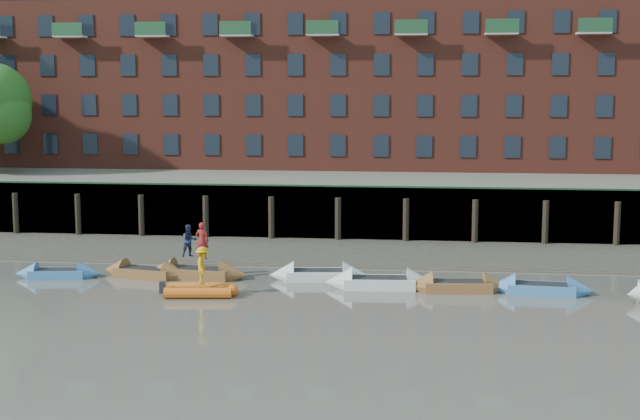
% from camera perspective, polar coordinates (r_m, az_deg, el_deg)
% --- Properties ---
extents(ground, '(220.00, 220.00, 0.00)m').
position_cam_1_polar(ground, '(32.14, -6.22, -8.52)').
color(ground, '#5F5A52').
rests_on(ground, ground).
extents(foreshore, '(110.00, 8.00, 0.50)m').
position_cam_1_polar(foreshore, '(49.39, -1.57, -2.70)').
color(foreshore, '#3D382F').
rests_on(foreshore, ground).
extents(mud_band, '(110.00, 1.60, 0.10)m').
position_cam_1_polar(mud_band, '(46.09, -2.18, -3.47)').
color(mud_band, '#4C4336').
rests_on(mud_band, ground).
extents(river_wall, '(110.00, 1.23, 3.30)m').
position_cam_1_polar(river_wall, '(53.41, -0.91, -0.16)').
color(river_wall, '#2D2A26').
rests_on(river_wall, ground).
extents(bank_terrace, '(110.00, 28.00, 3.20)m').
position_cam_1_polar(bank_terrace, '(66.83, 0.63, 1.45)').
color(bank_terrace, '#5E594D').
rests_on(bank_terrace, ground).
extents(apartment_terrace, '(80.60, 15.56, 20.98)m').
position_cam_1_polar(apartment_terrace, '(67.52, 0.73, 11.06)').
color(apartment_terrace, brown).
rests_on(apartment_terrace, bank_terrace).
extents(rowboat_1, '(4.17, 1.74, 1.17)m').
position_cam_1_polar(rowboat_1, '(44.52, -16.42, -3.91)').
color(rowboat_1, teal).
rests_on(rowboat_1, ground).
extents(rowboat_2, '(4.64, 2.16, 1.30)m').
position_cam_1_polar(rowboat_2, '(43.66, -11.11, -3.94)').
color(rowboat_2, brown).
rests_on(rowboat_2, ground).
extents(rowboat_3, '(5.05, 1.88, 1.43)m').
position_cam_1_polar(rowboat_3, '(43.02, -7.84, -4.01)').
color(rowboat_3, brown).
rests_on(rowboat_3, ground).
extents(rowboat_4, '(4.76, 1.89, 1.34)m').
position_cam_1_polar(rowboat_4, '(42.25, -0.11, -4.17)').
color(rowboat_4, silver).
rests_on(rowboat_4, ground).
extents(rowboat_5, '(5.05, 1.75, 1.44)m').
position_cam_1_polar(rowboat_5, '(40.60, 3.83, -4.66)').
color(rowboat_5, silver).
rests_on(rowboat_5, ground).
extents(rowboat_6, '(4.71, 1.71, 1.34)m').
position_cam_1_polar(rowboat_6, '(40.40, 8.81, -4.82)').
color(rowboat_6, brown).
rests_on(rowboat_6, ground).
extents(rowboat_7, '(4.62, 1.71, 1.31)m').
position_cam_1_polar(rowboat_7, '(40.63, 13.97, -4.90)').
color(rowboat_7, teal).
rests_on(rowboat_7, ground).
extents(rib_tender, '(3.25, 1.83, 0.55)m').
position_cam_1_polar(rib_tender, '(39.40, -7.54, -5.12)').
color(rib_tender, orange).
rests_on(rib_tender, ground).
extents(person_rower_a, '(0.67, 0.46, 1.76)m').
position_cam_1_polar(person_rower_a, '(42.56, -7.55, -1.95)').
color(person_rower_a, maroon).
rests_on(person_rower_a, rowboat_3).
extents(person_rower_b, '(0.96, 0.91, 1.57)m').
position_cam_1_polar(person_rower_b, '(43.13, -8.37, -1.96)').
color(person_rower_b, '#19233F').
rests_on(person_rower_b, rowboat_3).
extents(person_rib_crew, '(0.80, 1.17, 1.66)m').
position_cam_1_polar(person_rib_crew, '(39.20, -7.53, -3.53)').
color(person_rib_crew, orange).
rests_on(person_rib_crew, rib_tender).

